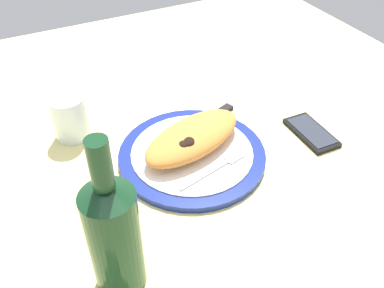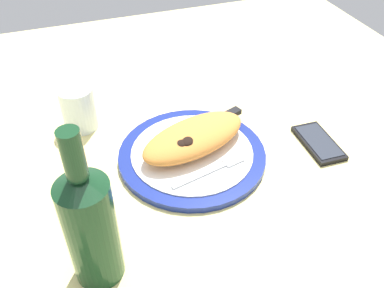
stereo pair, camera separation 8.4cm
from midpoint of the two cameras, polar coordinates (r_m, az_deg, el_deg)
The scene contains 8 objects.
ground_plane at distance 87.73cm, azimuth -2.75°, elevation -2.73°, with size 150.00×150.00×3.00cm, color #E5D684.
plate at distance 86.18cm, azimuth -2.80°, elevation -1.59°, with size 30.32×30.32×1.72cm.
calzone at distance 85.18cm, azimuth -2.73°, elevation 0.82°, with size 26.04×17.65×4.94cm.
fork at distance 81.79cm, azimuth 0.64°, elevation -3.26°, with size 16.03×5.09×0.40cm.
knife at distance 92.80cm, azimuth -0.28°, elevation 3.07°, with size 20.86×8.93×1.20cm.
smartphone at distance 94.79cm, azimuth 13.56°, elevation 1.44°, with size 6.77×13.03×1.16cm.
water_glass at distance 94.62cm, azimuth -18.75°, elevation 3.04°, with size 7.48×7.48×9.91cm.
wine_bottle at distance 61.02cm, azimuth -14.63°, elevation -12.10°, with size 7.63×7.63×28.10cm.
Camera 1 is at (-29.19, -57.65, 57.99)cm, focal length 39.10 mm.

